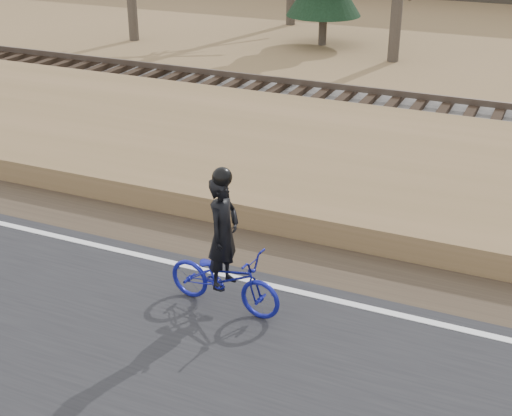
% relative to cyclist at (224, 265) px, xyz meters
% --- Properties ---
extents(ground, '(120.00, 120.00, 0.00)m').
position_rel_cyclist_xyz_m(ground, '(3.68, 0.55, -0.70)').
color(ground, olive).
rests_on(ground, ground).
extents(edge_line, '(120.00, 0.12, 0.01)m').
position_rel_cyclist_xyz_m(edge_line, '(3.68, 0.75, -0.64)').
color(edge_line, silver).
rests_on(edge_line, road).
extents(cyclist, '(1.73, 0.72, 2.05)m').
position_rel_cyclist_xyz_m(cyclist, '(0.00, 0.00, 0.00)').
color(cyclist, navy).
rests_on(cyclist, road).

